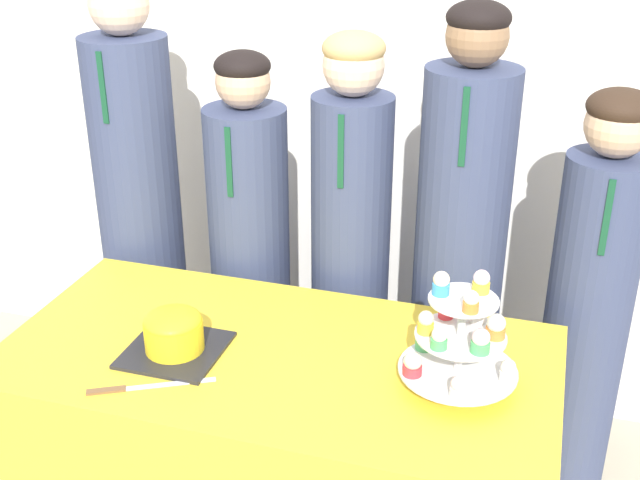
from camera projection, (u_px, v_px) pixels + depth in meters
name	position (u px, v px, depth m)	size (l,w,h in m)	color
wall_back	(379.00, 50.00, 2.81)	(9.00, 0.06, 2.70)	silver
table	(280.00, 468.00, 2.27)	(1.46, 0.72, 0.78)	yellow
round_cake	(174.00, 333.00, 2.09)	(0.25, 0.25, 0.12)	#232328
cake_knife	(130.00, 388.00, 1.96)	(0.29, 0.16, 0.01)	silver
cupcake_stand	(460.00, 337.00, 1.92)	(0.29, 0.29, 0.30)	silver
student_0	(142.00, 230.00, 2.76)	(0.28, 0.29, 1.66)	#384266
student_1	(251.00, 274.00, 2.70)	(0.27, 0.27, 1.44)	#384266
student_2	(350.00, 274.00, 2.59)	(0.25, 0.26, 1.52)	#384266
student_3	(457.00, 279.00, 2.48)	(0.28, 0.28, 1.62)	#384266
student_4	(586.00, 323.00, 2.42)	(0.25, 0.26, 1.41)	#384266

